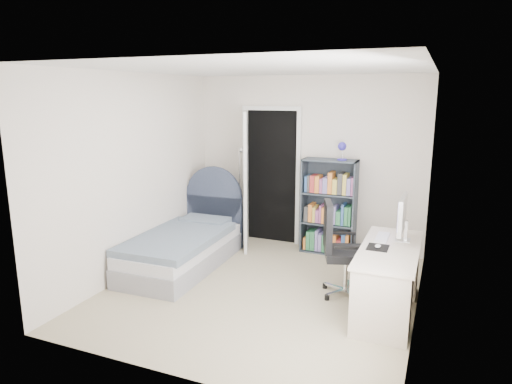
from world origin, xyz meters
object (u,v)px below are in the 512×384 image
at_px(bed, 185,245).
at_px(bookcase, 329,210).
at_px(floor_lamp, 240,203).
at_px(nightstand, 228,214).
at_px(desk, 388,276).
at_px(office_chair, 339,245).

distance_m(bed, bookcase, 2.07).
relative_size(bed, bookcase, 1.23).
bearing_deg(floor_lamp, bookcase, 0.44).
height_order(nightstand, desk, desk).
relative_size(bookcase, office_chair, 1.49).
xyz_separation_m(floor_lamp, bookcase, (1.38, 0.01, 0.02)).
bearing_deg(bookcase, office_chair, -72.07).
bearing_deg(desk, bed, 172.90).
bearing_deg(nightstand, bed, -91.17).
relative_size(bookcase, desk, 1.11).
height_order(floor_lamp, office_chair, floor_lamp).
xyz_separation_m(desk, office_chair, (-0.57, 0.20, 0.20)).
height_order(nightstand, bookcase, bookcase).
distance_m(bed, floor_lamp, 1.28).
distance_m(bed, desk, 2.67).
distance_m(nightstand, desk, 3.05).
distance_m(bed, office_chair, 2.10).
xyz_separation_m(nightstand, desk, (2.62, -1.57, -0.01)).
bearing_deg(floor_lamp, desk, -32.83).
relative_size(floor_lamp, desk, 1.01).
xyz_separation_m(bookcase, office_chair, (0.44, -1.35, -0.03)).
bearing_deg(bookcase, nightstand, 179.44).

